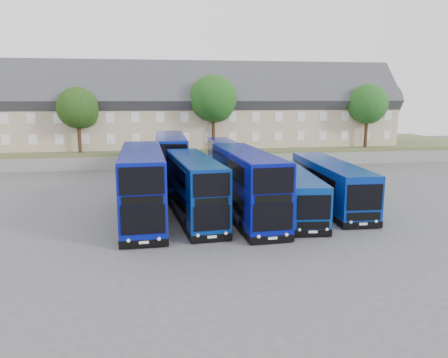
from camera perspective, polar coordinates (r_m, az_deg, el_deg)
ground at (r=30.11m, az=1.18°, el=-5.69°), size 120.00×120.00×0.00m
retaining_wall at (r=53.25m, az=-3.31°, el=2.31°), size 70.00×0.40×1.50m
earth_bank at (r=63.09m, az=-4.21°, el=3.83°), size 80.00×20.00×2.00m
terrace_row at (r=58.69m, az=-3.95°, el=8.81°), size 54.00×10.40×11.20m
dd_front_left at (r=30.68m, az=-10.60°, el=-0.94°), size 3.17×12.36×4.89m
dd_front_mid at (r=30.52m, az=-3.91°, el=-1.37°), size 3.59×11.10×4.34m
dd_front_right at (r=30.72m, az=2.98°, el=-0.92°), size 3.39×12.00×4.72m
dd_rear_left at (r=42.93m, az=-6.95°, el=2.40°), size 2.87×12.12×4.81m
dd_rear_right at (r=45.71m, az=0.14°, el=2.41°), size 2.56×9.88×3.89m
coach_east_a at (r=32.31m, az=9.05°, el=-1.90°), size 3.45×11.55×3.11m
coach_east_b at (r=35.14m, az=13.67°, el=-0.75°), size 3.21×12.84×3.48m
tree_west at (r=54.28m, az=-18.39°, el=8.63°), size 4.80×4.80×7.65m
tree_mid at (r=54.52m, az=-1.28°, el=10.23°), size 5.76×5.76×9.18m
tree_east at (r=60.07m, az=18.31°, el=9.10°), size 5.12×5.12×8.16m
tree_far at (r=69.05m, az=20.17°, el=9.41°), size 5.44×5.44×8.67m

